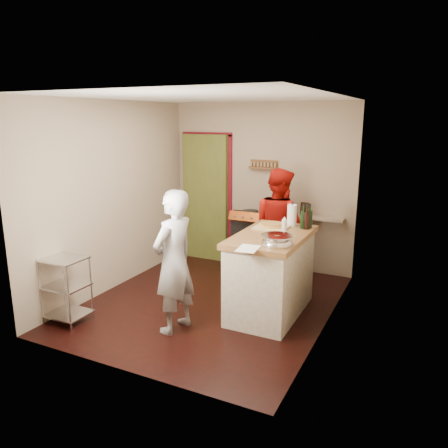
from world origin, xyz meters
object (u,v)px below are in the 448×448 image
(stove, at_px, (255,243))
(island, at_px, (271,272))
(person_red, at_px, (278,225))
(person_stripe, at_px, (174,262))
(wire_shelving, at_px, (66,287))

(stove, distance_m, island, 1.54)
(stove, xyz_separation_m, person_red, (0.45, -0.22, 0.39))
(island, bearing_deg, stove, 119.30)
(person_stripe, distance_m, person_red, 2.08)
(island, relative_size, person_stripe, 0.92)
(island, distance_m, person_red, 1.20)
(stove, bearing_deg, person_stripe, -91.76)
(stove, xyz_separation_m, person_stripe, (-0.07, -2.24, 0.36))
(wire_shelving, bearing_deg, island, 31.59)
(wire_shelving, distance_m, person_stripe, 1.37)
(person_stripe, bearing_deg, island, 146.44)
(wire_shelving, bearing_deg, person_red, 53.43)
(wire_shelving, bearing_deg, person_stripe, 17.08)
(person_red, bearing_deg, stove, -0.71)
(stove, height_order, person_red, person_red)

